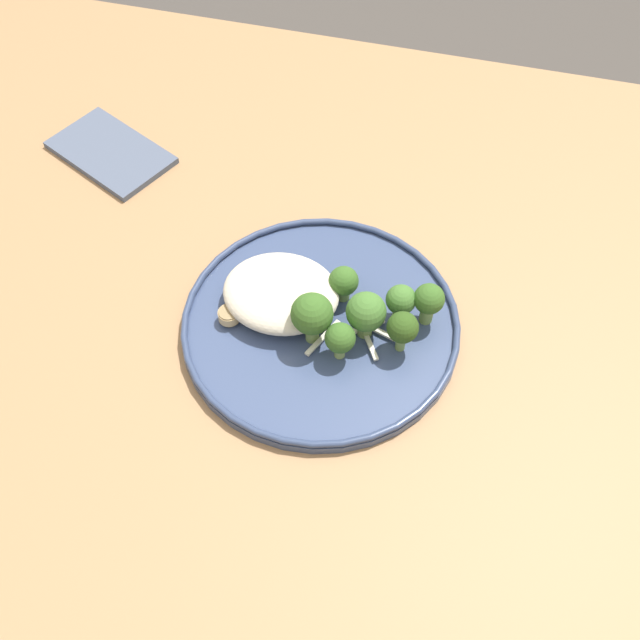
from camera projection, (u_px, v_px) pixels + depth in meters
The scene contains 22 objects.
ground at pixel (328, 566), 1.43m from camera, with size 6.00×6.00×0.00m, color #47423D.
wooden_dining_table at pixel (333, 372), 0.89m from camera, with size 1.40×1.00×0.74m.
dinner_plate at pixel (320, 326), 0.82m from camera, with size 0.29×0.29×0.02m.
noodle_bed at pixel (281, 293), 0.82m from camera, with size 0.12×0.11×0.04m.
seared_scallop_on_noodles at pixel (298, 308), 0.82m from camera, with size 0.03×0.03×0.01m.
seared_scallop_front_small at pixel (259, 317), 0.81m from camera, with size 0.03×0.03×0.01m.
seared_scallop_rear_pale at pixel (300, 290), 0.83m from camera, with size 0.03×0.03×0.02m.
seared_scallop_left_edge at pixel (257, 291), 0.83m from camera, with size 0.03×0.03×0.01m.
seared_scallop_center_golden at pixel (276, 280), 0.84m from camera, with size 0.03×0.03×0.02m.
seared_scallop_half_hidden at pixel (229, 315), 0.82m from camera, with size 0.02×0.02×0.01m.
broccoli_floret_tall_stalk at pixel (365, 316), 0.79m from camera, with size 0.04×0.04×0.06m.
broccoli_floret_near_rim at pixel (340, 339), 0.78m from camera, with size 0.03×0.03×0.05m.
broccoli_floret_small_sprig at pixel (312, 315), 0.78m from camera, with size 0.04×0.04×0.06m.
broccoli_floret_rear_charred at pixel (401, 301), 0.80m from camera, with size 0.03×0.03×0.05m.
broccoli_floret_left_leaning at pixel (429, 301), 0.80m from camera, with size 0.03×0.03×0.05m.
broccoli_floret_center_pile at pixel (342, 282), 0.82m from camera, with size 0.03×0.03×0.04m.
broccoli_floret_right_tilted at pixel (403, 328), 0.78m from camera, with size 0.03×0.03×0.05m.
onion_sliver_short_strip at pixel (386, 338), 0.81m from camera, with size 0.04×0.01×0.00m, color silver.
onion_sliver_long_sliver at pixel (369, 341), 0.80m from camera, with size 0.05×0.01×0.00m, color silver.
onion_sliver_pale_crescent at pixel (323, 338), 0.81m from camera, with size 0.05×0.01×0.00m, color silver.
onion_sliver_curled_piece at pixel (360, 328), 0.81m from camera, with size 0.06×0.01×0.00m, color silver.
folded_napkin at pixel (111, 153), 0.98m from camera, with size 0.15×0.09×0.01m, color #4C566B.
Camera 1 is at (-0.10, 0.46, 1.42)m, focal length 44.40 mm.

